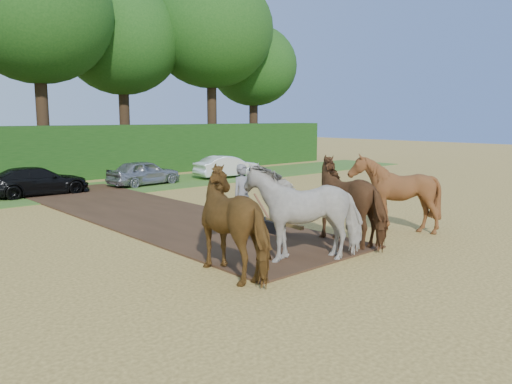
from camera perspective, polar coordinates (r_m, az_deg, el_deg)
name	(u,v)px	position (r m, az deg, el deg)	size (l,w,h in m)	color
ground	(242,263)	(12.03, -1.56, -8.08)	(120.00, 120.00, 0.00)	gold
earth_strip	(148,213)	(18.46, -12.20, -2.32)	(4.50, 17.00, 0.05)	#472D1C
grass_verge	(38,195)	(24.21, -23.62, -0.32)	(50.00, 5.00, 0.03)	#38601E
hedgerow	(6,156)	(28.34, -26.71, 3.69)	(46.00, 1.60, 3.00)	#14380F
plough_team	(327,205)	(13.15, 8.16, -1.47)	(7.87, 5.50, 2.37)	brown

